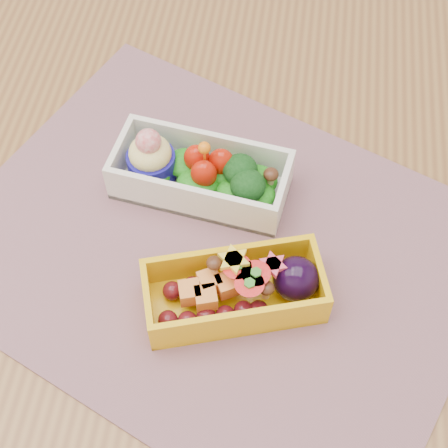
# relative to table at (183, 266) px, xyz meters

# --- Properties ---
(ground) EXTENTS (3.00, 3.00, 0.00)m
(ground) POSITION_rel_table_xyz_m (0.00, 0.00, -0.65)
(ground) COLOR olive
(table) EXTENTS (1.20, 0.80, 0.75)m
(table) POSITION_rel_table_xyz_m (0.00, 0.00, 0.00)
(table) COLOR brown
(table) RESTS_ON ground
(placemat) EXTENTS (0.61, 0.55, 0.00)m
(placemat) POSITION_rel_table_xyz_m (0.04, -0.03, 0.10)
(placemat) COLOR #855B5F
(placemat) RESTS_ON table
(bento_white) EXTENTS (0.19, 0.10, 0.07)m
(bento_white) POSITION_rel_table_xyz_m (0.02, 0.04, 0.13)
(bento_white) COLOR silver
(bento_white) RESTS_ON placemat
(bento_yellow) EXTENTS (0.18, 0.12, 0.05)m
(bento_yellow) POSITION_rel_table_xyz_m (0.07, -0.09, 0.12)
(bento_yellow) COLOR #E9AF0B
(bento_yellow) RESTS_ON placemat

